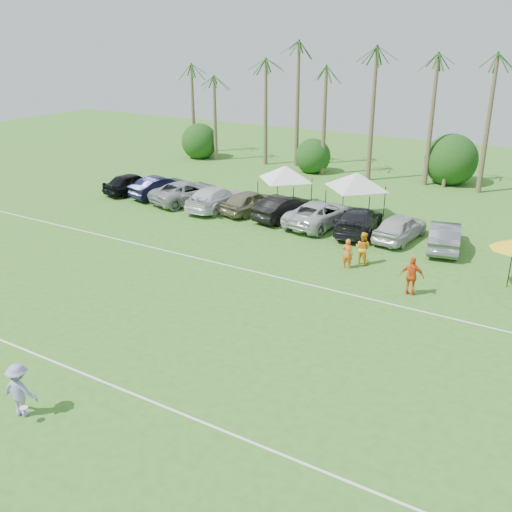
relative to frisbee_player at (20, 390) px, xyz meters
The scene contains 29 objects.
ground 2.02m from the frisbee_player, 151.61° to the left, with size 120.00×120.00×0.00m, color #387122.
field_lines 9.02m from the frisbee_player, 99.94° to the left, with size 80.00×12.10×0.01m.
palm_tree_0 45.88m from the frisbee_player, 121.23° to the left, with size 2.40×2.40×8.90m.
palm_tree_1 43.67m from the frisbee_player, 115.53° to the left, with size 2.40×2.40×9.90m.
palm_tree_2 41.95m from the frisbee_player, 109.23° to the left, with size 2.40×2.40×10.90m.
palm_tree_3 41.01m from the frisbee_player, 103.81° to the left, with size 2.40×2.40×11.90m.
palm_tree_4 39.77m from the frisbee_player, 98.13° to the left, with size 2.40×2.40×8.90m.
palm_tree_5 39.56m from the frisbee_player, 92.28° to the left, with size 2.40×2.40×9.90m.
palm_tree_6 39.77m from the frisbee_player, 86.39° to the left, with size 2.40×2.40×10.90m.
palm_tree_7 40.40m from the frisbee_player, 80.57° to the left, with size 2.40×2.40×11.90m.
bush_tree_0 44.83m from the frisbee_player, 117.28° to the left, with size 4.00×4.00×4.00m.
bush_tree_1 40.55m from the frisbee_player, 100.73° to the left, with size 4.00×4.00×4.00m.
bush_tree_2 40.09m from the frisbee_player, 83.62° to the left, with size 4.00×4.00×4.00m.
sideline_player_a 18.53m from the frisbee_player, 76.31° to the left, with size 0.62×0.41×1.71m, color orange.
sideline_player_b 19.64m from the frisbee_player, 75.64° to the left, with size 0.91×0.71×1.88m, color orange.
sideline_player_c 18.45m from the frisbee_player, 62.69° to the left, with size 1.18×0.49×2.01m, color #EE551A.
canopy_tent_left 27.04m from the frisbee_player, 99.05° to the left, with size 4.55×4.55×3.68m.
canopy_tent_right 26.75m from the frisbee_player, 87.11° to the left, with size 4.80×4.80×3.89m.
frisbee_player is the anchor object (origin of this frame).
parked_car_0 29.09m from the frisbee_player, 125.24° to the left, with size 1.98×4.92×1.68m, color black.
parked_car_1 27.81m from the frisbee_player, 120.24° to the left, with size 1.77×5.09×1.68m, color black.
parked_car_2 26.41m from the frisbee_player, 115.16° to the left, with size 2.78×6.03×1.68m, color #9FA0A2.
parked_car_3 25.09m from the frisbee_player, 109.70° to the left, with size 2.35×5.78×1.68m, color white.
parked_car_4 24.77m from the frisbee_player, 103.26° to the left, with size 1.98×4.92×1.68m, color #787156.
parked_car_5 24.22m from the frisbee_player, 96.89° to the left, with size 1.77×5.09×1.68m, color black.
parked_car_6 24.05m from the frisbee_player, 90.31° to the left, with size 2.78×6.03×1.68m, color silver.
parked_car_7 24.19m from the frisbee_player, 83.72° to the left, with size 2.35×5.78×1.68m, color black.
parked_car_8 24.62m from the frisbee_player, 77.28° to the left, with size 1.98×4.92×1.68m, color silver.
parked_car_9 25.24m from the frisbee_player, 71.04° to the left, with size 1.77×5.09×1.68m, color slate.
Camera 1 is at (16.81, -10.60, 12.25)m, focal length 40.00 mm.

